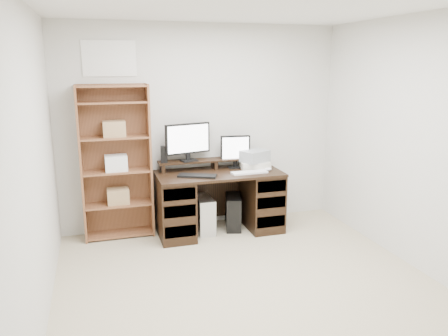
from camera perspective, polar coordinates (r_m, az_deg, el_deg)
name	(u,v)px	position (r m, az deg, el deg)	size (l,w,h in m)	color
room	(260,161)	(3.59, 4.76, 0.98)	(3.54, 4.04, 2.54)	#BBAC8B
desk	(219,201)	(5.35, -0.66, -4.29)	(1.50, 0.70, 0.75)	black
riser_shelf	(214,161)	(5.42, -1.28, 0.93)	(1.40, 0.22, 0.12)	black
monitor_wide	(188,140)	(5.28, -4.75, 3.66)	(0.57, 0.20, 0.46)	black
monitor_small	(235,150)	(5.44, 1.49, 2.33)	(0.37, 0.16, 0.41)	black
speaker	(164,154)	(5.25, -7.85, 1.78)	(0.08, 0.08, 0.20)	black
keyboard_black	(197,176)	(5.04, -3.51, -1.02)	(0.44, 0.15, 0.02)	black
keyboard_white	(249,172)	(5.21, 3.34, -0.58)	(0.43, 0.13, 0.02)	white
mouse	(268,169)	(5.34, 5.78, -0.16)	(0.09, 0.06, 0.04)	white
printer	(255,165)	(5.44, 4.04, 0.39)	(0.35, 0.27, 0.09)	beige
basket	(255,156)	(5.41, 4.06, 1.57)	(0.33, 0.23, 0.14)	gray
tower_silver	(204,214)	(5.39, -2.69, -6.06)	(0.19, 0.44, 0.44)	silver
tower_black	(233,212)	(5.50, 1.21, -5.76)	(0.28, 0.45, 0.42)	black
bookshelf	(116,161)	(5.23, -13.94, 0.89)	(0.80, 0.30, 1.80)	brown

